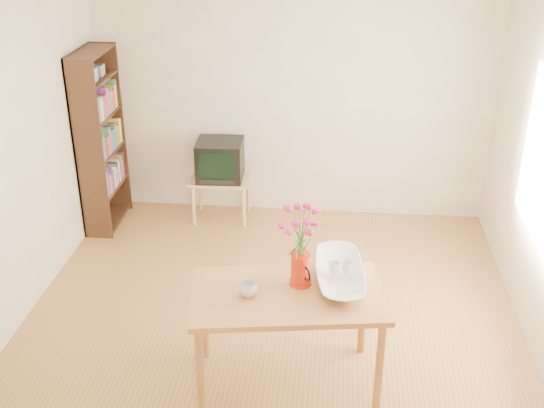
# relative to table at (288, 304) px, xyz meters

# --- Properties ---
(room) EXTENTS (4.50, 4.50, 4.50)m
(room) POSITION_rel_table_xyz_m (-0.16, 0.54, 0.64)
(room) COLOR olive
(room) RESTS_ON ground
(table) EXTENTS (1.39, 0.93, 0.75)m
(table) POSITION_rel_table_xyz_m (0.00, 0.00, 0.00)
(table) COLOR #A26B37
(table) RESTS_ON ground
(tv_stand) EXTENTS (0.60, 0.45, 0.46)m
(tv_stand) POSITION_rel_table_xyz_m (-0.89, 2.50, -0.27)
(tv_stand) COLOR tan
(tv_stand) RESTS_ON ground
(bookshelf) EXTENTS (0.28, 0.70, 1.80)m
(bookshelf) POSITION_rel_table_xyz_m (-2.04, 2.28, 0.18)
(bookshelf) COLOR black
(bookshelf) RESTS_ON ground
(pitcher) EXTENTS (0.15, 0.21, 0.23)m
(pitcher) POSITION_rel_table_xyz_m (0.08, 0.12, 0.20)
(pitcher) COLOR red
(pitcher) RESTS_ON table
(flowers) EXTENTS (0.27, 0.27, 0.38)m
(flowers) POSITION_rel_table_xyz_m (0.08, 0.12, 0.50)
(flowers) COLOR #EB378C
(flowers) RESTS_ON pitcher
(mug) EXTENTS (0.15, 0.15, 0.10)m
(mug) POSITION_rel_table_xyz_m (-0.26, -0.06, 0.14)
(mug) COLOR white
(mug) RESTS_ON table
(bowl) EXTENTS (0.54, 0.54, 0.47)m
(bowl) POSITION_rel_table_xyz_m (0.34, 0.22, 0.33)
(bowl) COLOR white
(bowl) RESTS_ON table
(teacup_a) EXTENTS (0.09, 0.09, 0.07)m
(teacup_a) POSITION_rel_table_xyz_m (0.30, 0.22, 0.28)
(teacup_a) COLOR white
(teacup_a) RESTS_ON bowl
(teacup_b) EXTENTS (0.09, 0.09, 0.07)m
(teacup_b) POSITION_rel_table_xyz_m (0.39, 0.24, 0.28)
(teacup_b) COLOR white
(teacup_b) RESTS_ON bowl
(television) EXTENTS (0.47, 0.44, 0.40)m
(television) POSITION_rel_table_xyz_m (-0.89, 2.51, 0.00)
(television) COLOR black
(television) RESTS_ON tv_stand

